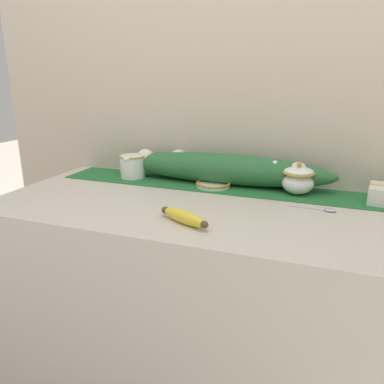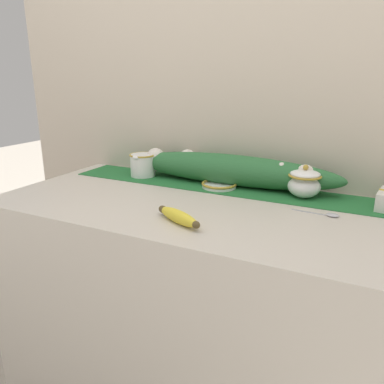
# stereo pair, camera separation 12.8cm
# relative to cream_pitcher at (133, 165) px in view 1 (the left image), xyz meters

# --- Properties ---
(countertop) EXTENTS (1.49, 0.69, 0.88)m
(countertop) POSITION_rel_cream_pitcher_xyz_m (0.40, -0.23, -0.50)
(countertop) COLOR beige
(countertop) RESTS_ON ground_plane
(back_wall) EXTENTS (2.29, 0.04, 2.40)m
(back_wall) POSITION_rel_cream_pitcher_xyz_m (0.40, 0.13, 0.26)
(back_wall) COLOR beige
(back_wall) RESTS_ON ground_plane
(table_runner) EXTENTS (1.37, 0.21, 0.00)m
(table_runner) POSITION_rel_cream_pitcher_xyz_m (0.40, -0.00, -0.06)
(table_runner) COLOR #236B33
(table_runner) RESTS_ON countertop
(cream_pitcher) EXTENTS (0.11, 0.13, 0.10)m
(cream_pitcher) POSITION_rel_cream_pitcher_xyz_m (0.00, 0.00, 0.00)
(cream_pitcher) COLOR white
(cream_pitcher) RESTS_ON countertop
(sugar_bowl) EXTENTS (0.12, 0.12, 0.12)m
(sugar_bowl) POSITION_rel_cream_pitcher_xyz_m (0.70, -0.00, 0.00)
(sugar_bowl) COLOR white
(sugar_bowl) RESTS_ON countertop
(small_dish) EXTENTS (0.14, 0.14, 0.02)m
(small_dish) POSITION_rel_cream_pitcher_xyz_m (0.38, -0.02, -0.04)
(small_dish) COLOR white
(small_dish) RESTS_ON countertop
(banana) EXTENTS (0.19, 0.11, 0.04)m
(banana) POSITION_rel_cream_pitcher_xyz_m (0.41, -0.42, -0.04)
(banana) COLOR yellow
(banana) RESTS_ON countertop
(spoon) EXTENTS (0.15, 0.03, 0.01)m
(spoon) POSITION_rel_cream_pitcher_xyz_m (0.82, -0.16, -0.05)
(spoon) COLOR #B7B7BC
(spoon) RESTS_ON countertop
(poinsettia_garland) EXTENTS (0.91, 0.14, 0.12)m
(poinsettia_garland) POSITION_rel_cream_pitcher_xyz_m (0.39, 0.04, 0.01)
(poinsettia_garland) COLOR #2D6B38
(poinsettia_garland) RESTS_ON countertop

